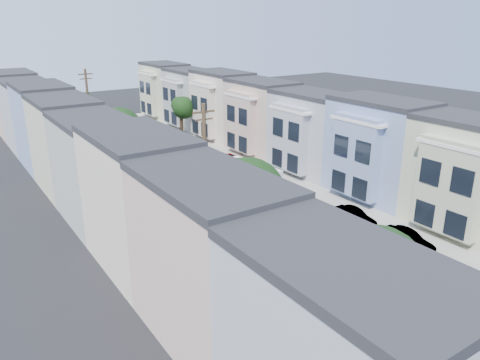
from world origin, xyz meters
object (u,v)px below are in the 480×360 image
(tree_c, at_px, (171,164))
(tree_far_r, at_px, (183,108))
(lead_sedan, at_px, (200,161))
(parked_left_d, at_px, (158,186))
(utility_pole_far, at_px, (90,115))
(parked_right_b, at_px, (353,217))
(tree_a, at_px, (373,279))
(tree_d, at_px, (118,132))
(parked_left_c, at_px, (238,242))
(tree_b, at_px, (246,197))
(parked_right_a, at_px, (406,241))
(fedex_truck, at_px, (248,179))
(parked_right_d, at_px, (181,139))
(parked_right_c, at_px, (231,162))
(utility_pole_near, at_px, (205,177))
(tree_e, at_px, (80,111))
(parked_left_b, at_px, (338,307))

(tree_c, bearing_deg, tree_far_r, 60.98)
(lead_sedan, distance_m, parked_left_d, 8.75)
(utility_pole_far, bearing_deg, tree_far_r, 13.24)
(parked_left_d, relative_size, parked_right_b, 1.32)
(utility_pole_far, bearing_deg, parked_right_b, -69.15)
(tree_c, xyz_separation_m, lead_sedan, (8.61, 11.13, -4.01))
(tree_a, height_order, utility_pole_far, utility_pole_far)
(utility_pole_far, bearing_deg, tree_d, -90.01)
(tree_a, xyz_separation_m, parked_left_c, (1.40, 12.86, -3.95))
(tree_b, height_order, parked_left_d, tree_b)
(parked_left_c, xyz_separation_m, parked_right_a, (9.80, -6.49, 0.05))
(tree_b, relative_size, tree_far_r, 1.37)
(fedex_truck, height_order, lead_sedan, fedex_truck)
(tree_d, bearing_deg, parked_left_c, -85.74)
(tree_far_r, bearing_deg, parked_right_a, -93.04)
(parked_left_c, bearing_deg, parked_left_d, 85.07)
(utility_pole_far, height_order, parked_right_d, utility_pole_far)
(parked_right_a, xyz_separation_m, parked_right_c, (0.00, 22.56, 0.08))
(tree_far_r, bearing_deg, utility_pole_far, -166.76)
(utility_pole_near, xyz_separation_m, parked_right_c, (11.20, 14.18, -4.40))
(tree_e, xyz_separation_m, utility_pole_far, (0.00, -3.84, 0.24))
(utility_pole_near, bearing_deg, tree_b, -90.02)
(parked_right_a, relative_size, parked_right_c, 0.87)
(tree_far_r, distance_m, parked_right_b, 32.75)
(parked_left_b, bearing_deg, parked_right_d, 70.23)
(tree_d, xyz_separation_m, parked_left_d, (1.40, -5.42, -4.19))
(lead_sedan, xyz_separation_m, parked_left_d, (-7.21, -4.95, 0.09))
(parked_left_b, distance_m, parked_right_c, 27.53)
(tree_b, bearing_deg, parked_right_c, 59.61)
(tree_e, bearing_deg, parked_left_d, -85.63)
(tree_b, bearing_deg, parked_left_c, 65.25)
(tree_b, distance_m, tree_e, 34.77)
(fedex_truck, bearing_deg, tree_c, -178.94)
(parked_right_c, bearing_deg, fedex_truck, -111.67)
(tree_a, relative_size, fedex_truck, 1.05)
(tree_a, relative_size, lead_sedan, 1.54)
(utility_pole_far, xyz_separation_m, lead_sedan, (8.61, -9.55, -4.48))
(tree_c, bearing_deg, parked_left_b, -85.25)
(tree_b, distance_m, utility_pole_near, 4.92)
(tree_c, relative_size, parked_right_a, 1.68)
(parked_right_d, bearing_deg, tree_d, -145.56)
(utility_pole_near, relative_size, lead_sedan, 2.22)
(tree_e, xyz_separation_m, tree_far_r, (13.20, -0.74, -0.87))
(utility_pole_near, height_order, parked_right_d, utility_pole_near)
(parked_left_c, height_order, parked_right_d, parked_right_d)
(utility_pole_far, relative_size, parked_right_c, 2.16)
(tree_far_r, distance_m, parked_right_a, 37.68)
(lead_sedan, bearing_deg, tree_a, -112.63)
(fedex_truck, bearing_deg, tree_far_r, 73.27)
(utility_pole_far, xyz_separation_m, parked_right_b, (11.20, -29.41, -4.51))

